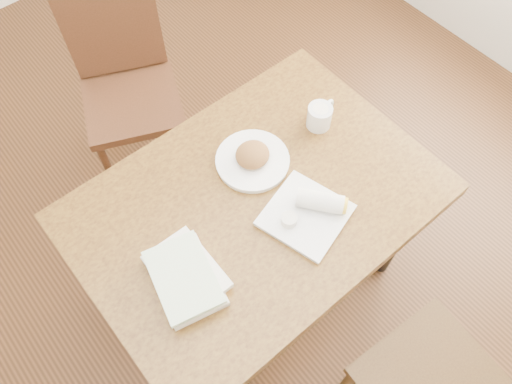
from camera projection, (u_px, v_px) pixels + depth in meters
ground at (256, 280)px, 2.31m from camera, size 4.00×5.00×0.01m
table at (256, 212)px, 1.73m from camera, size 1.19×0.84×0.75m
chair_far at (126, 77)px, 2.21m from camera, size 0.55×0.55×0.95m
plate_scone at (253, 159)px, 1.71m from camera, size 0.26×0.26×0.08m
coffee_mug at (320, 116)px, 1.78m from camera, size 0.13×0.09×0.09m
plate_burrito at (310, 211)px, 1.61m from camera, size 0.30×0.30×0.08m
book_stack at (185, 276)px, 1.48m from camera, size 0.23×0.29×0.07m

